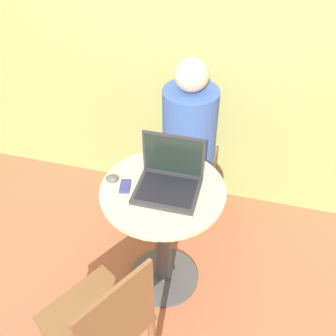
# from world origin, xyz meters

# --- Properties ---
(ground_plane) EXTENTS (12.00, 12.00, 0.00)m
(ground_plane) POSITION_xyz_m (0.00, 0.00, 0.00)
(ground_plane) COLOR #B26042
(back_wall) EXTENTS (7.00, 0.05, 2.60)m
(back_wall) POSITION_xyz_m (0.00, 0.87, 1.30)
(back_wall) COLOR #939956
(back_wall) RESTS_ON ground_plane
(round_table) EXTENTS (0.64, 0.64, 0.76)m
(round_table) POSITION_xyz_m (0.00, 0.00, 0.50)
(round_table) COLOR #4C4C51
(round_table) RESTS_ON ground_plane
(laptop) EXTENTS (0.32, 0.26, 0.26)m
(laptop) POSITION_xyz_m (0.03, 0.02, 0.82)
(laptop) COLOR #2D2D33
(laptop) RESTS_ON round_table
(cell_phone) EXTENTS (0.07, 0.10, 0.02)m
(cell_phone) POSITION_xyz_m (-0.19, -0.04, 0.77)
(cell_phone) COLOR navy
(cell_phone) RESTS_ON round_table
(computer_mouse) EXTENTS (0.07, 0.05, 0.03)m
(computer_mouse) POSITION_xyz_m (-0.27, -0.01, 0.78)
(computer_mouse) COLOR #4C4C51
(computer_mouse) RESTS_ON round_table
(chair_empty) EXTENTS (0.55, 0.55, 0.90)m
(chair_empty) POSITION_xyz_m (-0.10, -0.62, 0.47)
(chair_empty) COLOR brown
(chair_empty) RESTS_ON ground_plane
(person_seated) EXTENTS (0.33, 0.51, 1.22)m
(person_seated) POSITION_xyz_m (0.02, 0.60, 0.51)
(person_seated) COLOR brown
(person_seated) RESTS_ON ground_plane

